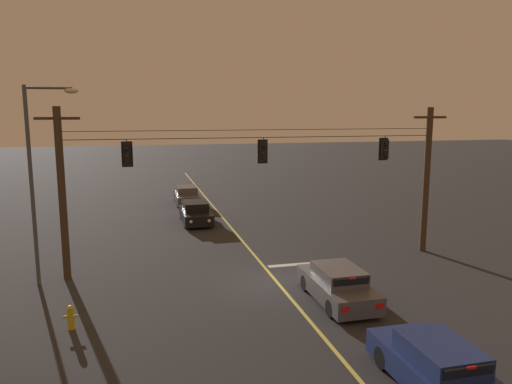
{
  "coord_description": "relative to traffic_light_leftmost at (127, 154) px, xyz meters",
  "views": [
    {
      "loc": [
        -5.66,
        -18.85,
        7.18
      ],
      "look_at": [
        0.0,
        3.76,
        3.32
      ],
      "focal_mm": 33.84,
      "sensor_mm": 36.0,
      "label": 1
    }
  ],
  "objects": [
    {
      "name": "fire_hydrant",
      "position": [
        -1.96,
        -5.37,
        -4.93
      ],
      "size": [
        0.44,
        0.22,
        0.84
      ],
      "color": "gold",
      "rests_on": "ground"
    },
    {
      "name": "traffic_light_left_inner",
      "position": [
        6.12,
        0.0,
        0.0
      ],
      "size": [
        0.48,
        0.41,
        1.22
      ],
      "color": "black"
    },
    {
      "name": "lane_centre_stripe",
      "position": [
        6.02,
        6.02,
        -5.37
      ],
      "size": [
        0.14,
        60.0,
        0.01
      ],
      "primitive_type": "cube",
      "color": "#D1C64C",
      "rests_on": "ground"
    },
    {
      "name": "car_waiting_second_near",
      "position": [
        7.71,
        -11.53,
        -4.73
      ],
      "size": [
        1.8,
        4.33,
        1.39
      ],
      "color": "navy",
      "rests_on": "ground"
    },
    {
      "name": "street_lamp_corner",
      "position": [
        -3.51,
        -0.49,
        -0.43
      ],
      "size": [
        2.11,
        0.3,
        8.26
      ],
      "color": "#4C4F54",
      "rests_on": "ground"
    },
    {
      "name": "car_oncoming_lead",
      "position": [
        4.03,
        9.43,
        -4.73
      ],
      "size": [
        1.8,
        4.42,
        1.39
      ],
      "color": "black",
      "rests_on": "ground"
    },
    {
      "name": "traffic_light_centre",
      "position": [
        12.33,
        0.0,
        0.0
      ],
      "size": [
        0.48,
        0.41,
        1.22
      ],
      "color": "black"
    },
    {
      "name": "ground_plane",
      "position": [
        6.02,
        -2.74,
        -5.37
      ],
      "size": [
        180.0,
        180.0,
        0.0
      ],
      "primitive_type": "plane",
      "color": "#28282B"
    },
    {
      "name": "car_waiting_near_lane",
      "position": [
        7.66,
        -5.27,
        -4.73
      ],
      "size": [
        1.8,
        4.33,
        1.39
      ],
      "color": "#4C4C51",
      "rests_on": "ground"
    },
    {
      "name": "traffic_light_leftmost",
      "position": [
        0.0,
        0.0,
        0.0
      ],
      "size": [
        0.48,
        0.41,
        1.22
      ],
      "color": "black"
    },
    {
      "name": "car_oncoming_trailing",
      "position": [
        4.16,
        16.15,
        -4.73
      ],
      "size": [
        1.8,
        4.42,
        1.39
      ],
      "color": "#4C4C51",
      "rests_on": "ground"
    },
    {
      "name": "stop_bar_paint",
      "position": [
        7.92,
        -0.58,
        -5.37
      ],
      "size": [
        3.4,
        0.36,
        0.01
      ],
      "primitive_type": "cube",
      "color": "silver",
      "rests_on": "ground"
    },
    {
      "name": "signal_span_assembly",
      "position": [
        6.02,
        0.02,
        -1.51
      ],
      "size": [
        19.33,
        0.32,
        7.43
      ],
      "color": "#423021",
      "rests_on": "ground"
    }
  ]
}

